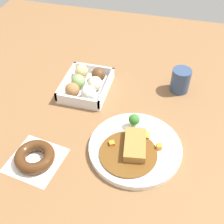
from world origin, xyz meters
TOP-DOWN VIEW (x-y plane):
  - ground_plane at (0.00, 0.00)m, footprint 1.60×1.60m
  - curry_plate at (0.06, 0.06)m, footprint 0.27×0.27m
  - donut_box at (-0.16, -0.16)m, footprint 0.19×0.16m
  - chocolate_ring_donut at (0.16, -0.20)m, footprint 0.16×0.16m
  - coffee_mug at (-0.25, 0.16)m, footprint 0.07×0.07m

SIDE VIEW (x-z plane):
  - ground_plane at x=0.00m, z-range 0.00..0.00m
  - curry_plate at x=0.06m, z-range -0.02..0.05m
  - chocolate_ring_donut at x=0.16m, z-range 0.00..0.03m
  - donut_box at x=-0.16m, z-range 0.00..0.06m
  - coffee_mug at x=-0.25m, z-range 0.00..0.08m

